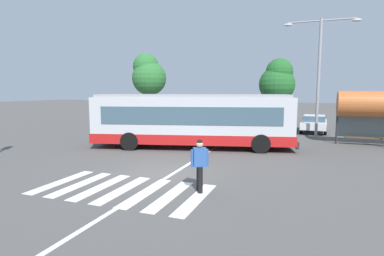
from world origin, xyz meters
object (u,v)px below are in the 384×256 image
parked_car_blue (278,121)px  bus_stop_shelter (379,105)px  parked_car_champagne (215,119)px  background_tree_right (278,81)px  parked_car_black (246,120)px  pedestrian_crossing_street (200,163)px  twin_arm_street_lamp (319,64)px  city_transit_bus (192,120)px  parked_car_white (314,123)px  background_tree_left (148,75)px

parked_car_blue → bus_stop_shelter: bearing=-42.8°
parked_car_champagne → background_tree_right: background_tree_right is taller
parked_car_black → background_tree_right: 7.00m
pedestrian_crossing_street → bus_stop_shelter: bus_stop_shelter is taller
parked_car_blue → twin_arm_street_lamp: twin_arm_street_lamp is taller
city_transit_bus → parked_car_blue: bearing=69.0°
bus_stop_shelter → parked_car_white: bearing=123.0°
parked_car_champagne → background_tree_left: (-7.91, 2.35, 4.12)m
parked_car_white → parked_car_blue: bearing=169.2°
pedestrian_crossing_street → parked_car_champagne: pedestrian_crossing_street is taller
parked_car_champagne → background_tree_right: (4.80, 5.33, 3.45)m
twin_arm_street_lamp → background_tree_left: twin_arm_street_lamp is taller
bus_stop_shelter → parked_car_champagne: bearing=154.6°
pedestrian_crossing_street → parked_car_champagne: bearing=104.5°
parked_car_white → twin_arm_street_lamp: (0.08, -2.97, 4.30)m
pedestrian_crossing_street → background_tree_right: bearing=89.1°
city_transit_bus → background_tree_right: 15.78m
background_tree_right → background_tree_left: bearing=-166.8°
parked_car_champagne → parked_car_white: (8.19, -0.31, 0.00)m
city_transit_bus → twin_arm_street_lamp: size_ratio=1.43×
parked_car_champagne → parked_car_blue: bearing=2.5°
parked_car_blue → parked_car_black: bearing=-164.7°
parked_car_blue → bus_stop_shelter: bus_stop_shelter is taller
bus_stop_shelter → background_tree_right: 12.89m
parked_car_black → city_transit_bus: bearing=-98.3°
city_transit_bus → parked_car_black: (1.38, 9.43, -0.82)m
bus_stop_shelter → twin_arm_street_lamp: size_ratio=0.56×
parked_car_black → parked_car_white: size_ratio=0.99×
parked_car_champagne → background_tree_right: 7.96m
pedestrian_crossing_street → parked_car_white: 17.24m
pedestrian_crossing_street → parked_car_blue: bearing=86.9°
city_transit_bus → background_tree_right: size_ratio=1.81×
parked_car_black → parked_car_white: bearing=1.6°
parked_car_champagne → twin_arm_street_lamp: size_ratio=0.56×
pedestrian_crossing_street → parked_car_white: bearing=77.5°
parked_car_white → bus_stop_shelter: 6.41m
parked_car_blue → background_tree_right: 6.18m
parked_car_white → twin_arm_street_lamp: 5.23m
bus_stop_shelter → background_tree_left: (-19.48, 7.85, 2.47)m
city_transit_bus → twin_arm_street_lamp: 10.08m
twin_arm_street_lamp → background_tree_right: twin_arm_street_lamp is taller
parked_car_blue → twin_arm_street_lamp: bearing=-50.4°
parked_car_champagne → background_tree_right: bearing=48.0°
parked_car_blue → background_tree_left: background_tree_left is taller
parked_car_black → background_tree_left: 11.88m
parked_car_blue → twin_arm_street_lamp: (2.90, -3.51, 4.30)m
parked_car_champagne → background_tree_left: bearing=163.5°
parked_car_white → background_tree_right: bearing=121.1°
city_transit_bus → twin_arm_street_lamp: (6.78, 6.60, 3.48)m
parked_car_blue → bus_stop_shelter: (6.20, -5.73, 1.65)m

